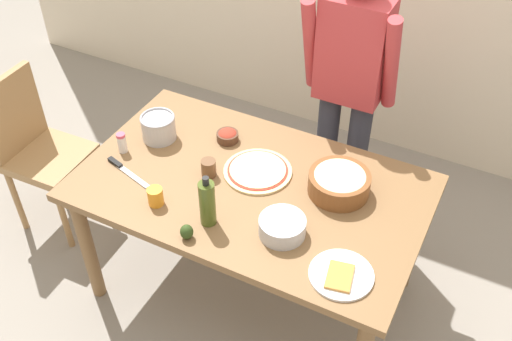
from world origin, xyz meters
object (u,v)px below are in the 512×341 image
object	(u,v)px
dining_table	(251,199)
cup_small_brown	(209,168)
popcorn_bowl	(339,182)
steel_pot	(158,127)
chair_wooden_left	(37,145)
avocado	(187,232)
plate_with_slice	(341,275)
olive_oil_bottle	(207,203)
salt_shaker	(122,143)
small_sauce_bowl	(228,136)
cup_orange	(155,196)
pizza_raw_on_board	(258,171)
mixing_bowl_steel	(282,227)
person_cook	(349,82)
chef_knife	(123,169)

from	to	relation	value
dining_table	cup_small_brown	xyz separation A→B (m)	(-0.21, -0.03, 0.13)
popcorn_bowl	steel_pot	bearing A→B (deg)	-177.75
chair_wooden_left	avocado	world-z (taller)	chair_wooden_left
chair_wooden_left	plate_with_slice	distance (m)	1.91
popcorn_bowl	olive_oil_bottle	distance (m)	0.61
salt_shaker	small_sauce_bowl	bearing A→B (deg)	36.63
chair_wooden_left	cup_small_brown	xyz separation A→B (m)	(1.11, 0.02, 0.26)
dining_table	chair_wooden_left	size ratio (longest dim) A/B	1.68
cup_small_brown	cup_orange	bearing A→B (deg)	-112.50
chair_wooden_left	steel_pot	size ratio (longest dim) A/B	5.48
olive_oil_bottle	cup_orange	size ratio (longest dim) A/B	3.01
popcorn_bowl	cup_small_brown	distance (m)	0.61
pizza_raw_on_board	olive_oil_bottle	world-z (taller)	olive_oil_bottle
cup_orange	mixing_bowl_steel	bearing A→B (deg)	8.93
chair_wooden_left	cup_orange	bearing A→B (deg)	-14.25
pizza_raw_on_board	salt_shaker	xyz separation A→B (m)	(-0.66, -0.16, 0.04)
cup_orange	salt_shaker	world-z (taller)	salt_shaker
cup_small_brown	avocado	xyz separation A→B (m)	(0.12, -0.38, -0.01)
person_cook	mixing_bowl_steel	bearing A→B (deg)	-85.56
dining_table	plate_with_slice	size ratio (longest dim) A/B	6.15
dining_table	person_cook	distance (m)	0.82
popcorn_bowl	cup_orange	distance (m)	0.82
olive_oil_bottle	person_cook	bearing A→B (deg)	77.26
plate_with_slice	salt_shaker	size ratio (longest dim) A/B	2.45
pizza_raw_on_board	popcorn_bowl	bearing A→B (deg)	7.10
person_cook	chef_knife	size ratio (longest dim) A/B	5.67
salt_shaker	chair_wooden_left	bearing A→B (deg)	178.00
salt_shaker	avocado	distance (m)	0.68
mixing_bowl_steel	dining_table	bearing A→B (deg)	140.83
olive_oil_bottle	cup_small_brown	size ratio (longest dim) A/B	3.01
avocado	pizza_raw_on_board	bearing A→B (deg)	81.34
dining_table	popcorn_bowl	bearing A→B (deg)	20.69
person_cook	salt_shaker	distance (m)	1.19
small_sauce_bowl	person_cook	bearing A→B (deg)	49.61
person_cook	avocado	world-z (taller)	person_cook
steel_pot	chef_knife	xyz separation A→B (m)	(-0.01, -0.29, -0.06)
chair_wooden_left	dining_table	bearing A→B (deg)	1.93
cup_small_brown	olive_oil_bottle	bearing A→B (deg)	-59.94
dining_table	small_sauce_bowl	xyz separation A→B (m)	(-0.26, 0.24, 0.12)
pizza_raw_on_board	chef_knife	world-z (taller)	pizza_raw_on_board
chair_wooden_left	cup_small_brown	bearing A→B (deg)	0.90
olive_oil_bottle	chef_knife	world-z (taller)	olive_oil_bottle
pizza_raw_on_board	mixing_bowl_steel	distance (m)	0.40
chair_wooden_left	chef_knife	world-z (taller)	chair_wooden_left
plate_with_slice	cup_small_brown	world-z (taller)	cup_small_brown
popcorn_bowl	olive_oil_bottle	bearing A→B (deg)	-134.92
chair_wooden_left	plate_with_slice	xyz separation A→B (m)	(1.88, -0.27, 0.23)
dining_table	popcorn_bowl	size ratio (longest dim) A/B	5.71
pizza_raw_on_board	cup_small_brown	xyz separation A→B (m)	(-0.20, -0.12, 0.03)
mixing_bowl_steel	salt_shaker	xyz separation A→B (m)	(-0.93, 0.14, 0.01)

